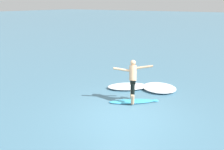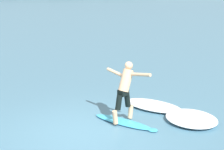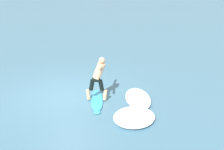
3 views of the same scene
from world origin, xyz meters
name	(u,v)px [view 1 (image 1 of 3)]	position (x,y,z in m)	size (l,w,h in m)	color
ground_plane	(125,116)	(0.00, 0.00, 0.00)	(200.00, 200.00, 0.00)	teal
surfboard	(133,101)	(1.19, 0.32, 0.03)	(1.54, 1.79, 0.20)	#39A5CD
surfer	(133,77)	(1.24, 0.39, 1.01)	(0.97, 1.37, 1.62)	tan
wave_foam_at_tail	(159,88)	(3.01, -0.04, 0.09)	(1.66, 1.81, 0.19)	white
wave_foam_at_nose	(128,86)	(2.38, 1.25, 0.08)	(1.89, 2.02, 0.17)	white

